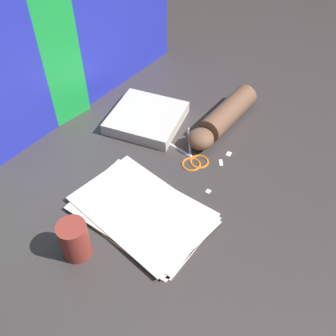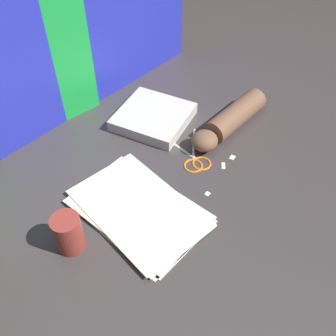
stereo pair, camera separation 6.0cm
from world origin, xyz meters
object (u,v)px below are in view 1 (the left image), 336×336
Objects in this scene: mug at (74,240)px; book_closed at (147,118)px; scissors at (191,156)px; hand_forearm at (223,117)px; paper_stack at (142,212)px.

book_closed is at bearing 23.67° from mug.
scissors is 0.18m from hand_forearm.
mug is (-0.47, -0.21, 0.03)m from book_closed.
paper_stack is 0.19m from mug.
hand_forearm is (0.43, 0.04, 0.03)m from paper_stack.
scissors is 0.59× the size of hand_forearm.
hand_forearm is (0.18, 0.01, 0.03)m from scissors.
scissors is at bearing -0.78° from mug.
hand_forearm is (0.14, -0.20, 0.02)m from book_closed.
hand_forearm is 0.61m from mug.
scissors is at bearing -98.95° from book_closed.
paper_stack is 1.31× the size of book_closed.
scissors is 1.86× the size of mug.
mug is at bearing 168.34° from paper_stack.
scissors is (0.25, 0.03, -0.00)m from paper_stack.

